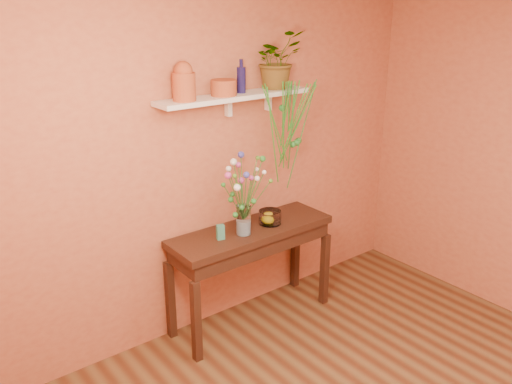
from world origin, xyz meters
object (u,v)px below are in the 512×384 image
Objects in this scene: glass_bowl at (270,218)px; spider_plant at (276,60)px; glass_vase at (244,222)px; bouquet at (242,182)px; terracotta_jug at (184,82)px; sideboard at (251,242)px; blue_bottle at (241,79)px.

spider_plant is at bearing 41.27° from glass_bowl.
glass_vase is 0.47× the size of bouquet.
terracotta_jug is at bearing 158.59° from glass_vase.
sideboard is 5.56× the size of blue_bottle.
blue_bottle reaches higher than sideboard.
spider_plant is (0.88, 0.04, 0.09)m from terracotta_jug.
blue_bottle is (0.01, 0.13, 1.31)m from sideboard.
spider_plant reaches higher than blue_bottle.
glass_vase is 0.31m from glass_bowl.
terracotta_jug is 0.54× the size of bouquet.
blue_bottle is at bearing 55.55° from glass_vase.
sideboard is at bearing -93.14° from blue_bottle.
bouquet is at bearing -162.31° from glass_vase.
bouquet reaches higher than sideboard.
terracotta_jug is 1.36m from glass_bowl.
blue_bottle reaches higher than bouquet.
glass_bowl is at bearing -6.48° from sideboard.
sideboard is 5.85× the size of glass_vase.
sideboard is 3.12× the size of spider_plant.
terracotta_jug is 0.52m from blue_bottle.
glass_bowl is at bearing 7.50° from bouquet.
spider_plant is at bearing 22.09° from bouquet.
spider_plant is at bearing 2.87° from terracotta_jug.
terracotta_jug is 1.19m from glass_vase.
spider_plant is at bearing 22.26° from glass_vase.
bouquet is (-0.15, -0.19, -0.75)m from blue_bottle.
sideboard is 5.11× the size of terracotta_jug.
spider_plant reaches higher than bouquet.
bouquet is 0.50m from glass_bowl.
blue_bottle is 0.50× the size of bouquet.
glass_vase is at bearing -21.41° from terracotta_jug.
bouquet is (0.37, -0.16, -0.77)m from terracotta_jug.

